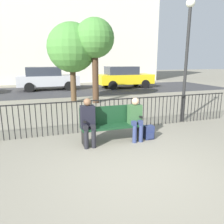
{
  "coord_description": "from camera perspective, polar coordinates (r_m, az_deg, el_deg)",
  "views": [
    {
      "loc": [
        -1.68,
        -3.44,
        2.07
      ],
      "look_at": [
        0.0,
        1.62,
        0.8
      ],
      "focal_mm": 35.0,
      "sensor_mm": 36.0,
      "label": 1
    }
  ],
  "objects": [
    {
      "name": "building_facade",
      "position": [
        23.86,
        -15.27,
        22.85
      ],
      "size": [
        20.0,
        6.0,
        12.36
      ],
      "color": "beige",
      "rests_on": "ground"
    },
    {
      "name": "parked_car_0",
      "position": [
        16.94,
        3.17,
        9.19
      ],
      "size": [
        4.2,
        1.94,
        1.62
      ],
      "color": "yellow",
      "rests_on": "ground"
    },
    {
      "name": "seated_person_1",
      "position": [
        5.7,
        6.15,
        -1.31
      ],
      "size": [
        0.34,
        0.39,
        1.13
      ],
      "color": "navy",
      "rests_on": "ground"
    },
    {
      "name": "tree_1",
      "position": [
        10.8,
        -4.53,
        18.35
      ],
      "size": [
        1.84,
        1.84,
        4.0
      ],
      "color": "#422D1E",
      "rests_on": "ground"
    },
    {
      "name": "ground_plane",
      "position": [
        4.35,
        6.96,
        -15.08
      ],
      "size": [
        80.0,
        80.0,
        0.0
      ],
      "primitive_type": "plane",
      "color": "gray"
    },
    {
      "name": "seated_person_0",
      "position": [
        5.31,
        -6.27,
        -2.11
      ],
      "size": [
        0.34,
        0.39,
        1.19
      ],
      "color": "black",
      "rests_on": "ground"
    },
    {
      "name": "tree_0",
      "position": [
        11.22,
        -10.46,
        16.11
      ],
      "size": [
        2.38,
        2.38,
        3.86
      ],
      "color": "#4C3823",
      "rests_on": "ground"
    },
    {
      "name": "street_surface",
      "position": [
        15.67,
        -12.11,
        5.5
      ],
      "size": [
        24.0,
        6.0,
        0.01
      ],
      "color": "#333335",
      "rests_on": "ground"
    },
    {
      "name": "backpack",
      "position": [
        5.96,
        9.61,
        -5.3
      ],
      "size": [
        0.24,
        0.23,
        0.37
      ],
      "color": "navy",
      "rests_on": "ground"
    },
    {
      "name": "lamp_post",
      "position": [
        7.72,
        19.12,
        16.42
      ],
      "size": [
        0.28,
        0.28,
        3.93
      ],
      "color": "black",
      "rests_on": "ground"
    },
    {
      "name": "park_bench",
      "position": [
        5.63,
        -0.25,
        -2.91
      ],
      "size": [
        1.58,
        0.45,
        0.92
      ],
      "color": "#14381E",
      "rests_on": "ground"
    },
    {
      "name": "fence_railing",
      "position": [
        6.47,
        -2.95,
        -0.13
      ],
      "size": [
        9.01,
        0.03,
        0.95
      ],
      "color": "black",
      "rests_on": "ground"
    },
    {
      "name": "parked_car_1",
      "position": [
        16.29,
        -16.55,
        8.5
      ],
      "size": [
        4.2,
        1.94,
        1.62
      ],
      "color": "#B7B7BC",
      "rests_on": "ground"
    }
  ]
}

